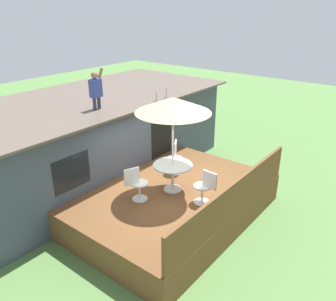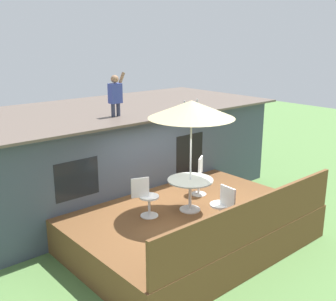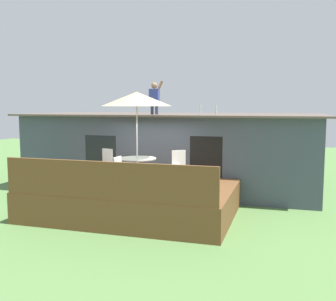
# 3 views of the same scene
# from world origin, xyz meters

# --- Properties ---
(ground_plane) EXTENTS (40.00, 40.00, 0.00)m
(ground_plane) POSITION_xyz_m (0.00, 0.00, 0.00)
(ground_plane) COLOR #567F42
(house) EXTENTS (10.50, 4.50, 2.68)m
(house) POSITION_xyz_m (0.00, 3.60, 1.35)
(house) COLOR #424C5B
(house) RESTS_ON ground
(deck) EXTENTS (5.39, 3.99, 0.80)m
(deck) POSITION_xyz_m (0.00, 0.00, 0.40)
(deck) COLOR brown
(deck) RESTS_ON ground
(deck_railing) EXTENTS (5.29, 0.08, 0.90)m
(deck_railing) POSITION_xyz_m (0.00, -1.94, 1.25)
(deck_railing) COLOR brown
(deck_railing) RESTS_ON deck
(patio_table) EXTENTS (1.04, 1.04, 0.74)m
(patio_table) POSITION_xyz_m (0.06, -0.07, 1.39)
(patio_table) COLOR silver
(patio_table) RESTS_ON deck
(patio_umbrella) EXTENTS (1.90, 1.90, 2.54)m
(patio_umbrella) POSITION_xyz_m (0.06, -0.07, 3.15)
(patio_umbrella) COLOR silver
(patio_umbrella) RESTS_ON deck
(step_ladder) EXTENTS (0.52, 0.04, 2.20)m
(step_ladder) POSITION_xyz_m (1.69, 1.63, 1.90)
(step_ladder) COLOR silver
(step_ladder) RESTS_ON deck
(person_figure) EXTENTS (0.47, 0.20, 1.11)m
(person_figure) POSITION_xyz_m (-0.26, 2.37, 3.29)
(person_figure) COLOR #33384C
(person_figure) RESTS_ON house
(patio_chair_left) EXTENTS (0.60, 0.44, 0.92)m
(patio_chair_left) POSITION_xyz_m (-0.92, 0.31, 1.26)
(patio_chair_left) COLOR silver
(patio_chair_left) RESTS_ON deck
(patio_chair_right) EXTENTS (0.56, 0.46, 0.92)m
(patio_chair_right) POSITION_xyz_m (0.95, 0.52, 1.26)
(patio_chair_right) COLOR silver
(patio_chair_right) RESTS_ON deck
(patio_chair_near) EXTENTS (0.44, 0.62, 0.92)m
(patio_chair_near) POSITION_xyz_m (-0.00, -1.12, 1.26)
(patio_chair_near) COLOR silver
(patio_chair_near) RESTS_ON deck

